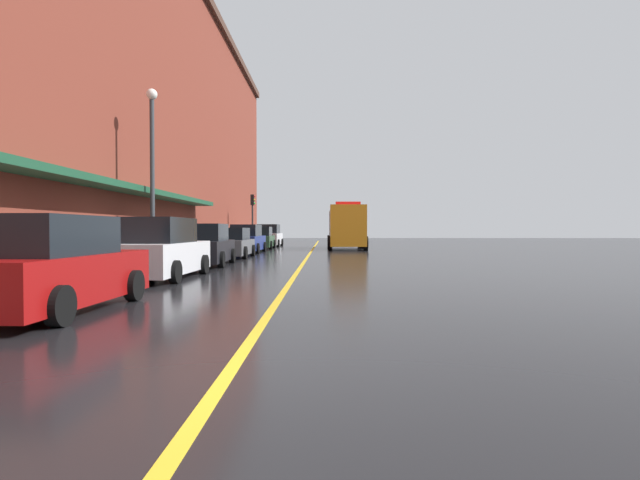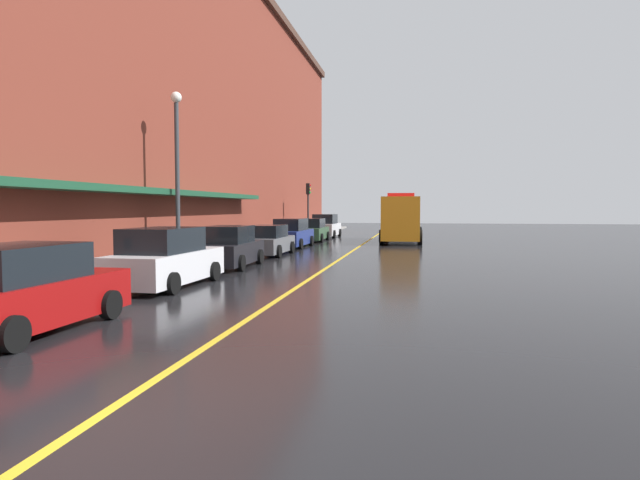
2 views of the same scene
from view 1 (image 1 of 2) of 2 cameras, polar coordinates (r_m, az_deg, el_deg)
The scene contains 17 objects.
ground_plane at distance 30.35m, azimuth -1.20°, elevation -1.60°, with size 112.00×112.00×0.00m, color black.
sidewalk_left at distance 31.18m, azimuth -12.67°, elevation -1.41°, with size 2.40×70.00×0.15m, color gray.
lane_center_stripe at distance 30.35m, azimuth -1.20°, elevation -1.59°, with size 0.16×70.00×0.01m, color gold.
brick_building_left at distance 33.00m, azimuth -23.74°, elevation 14.18°, with size 10.84×64.00×17.88m.
parked_car_0 at distance 10.33m, azimuth -28.19°, elevation -2.68°, with size 2.21×4.59×1.73m.
parked_car_1 at distance 16.09m, azimuth -17.61°, elevation -1.10°, with size 2.19×4.81×1.84m.
parked_car_2 at distance 21.40m, azimuth -12.75°, elevation -0.66°, with size 2.09×4.52×1.71m.
parked_car_3 at distance 26.96m, azimuth -9.85°, elevation -0.40°, with size 1.98×4.42×1.56m.
parked_car_4 at distance 32.57m, azimuth -8.20°, elevation 0.05°, with size 2.02×4.91×1.78m.
parked_car_5 at distance 38.74m, azimuth -6.74°, elevation 0.17°, with size 2.14×4.90×1.67m.
parked_car_6 at distance 44.31m, azimuth -5.74°, elevation 0.43°, with size 2.20×4.47×1.91m.
utility_truck at distance 38.63m, azimuth 2.94°, elevation 1.42°, with size 2.82×8.87×3.41m.
parking_meter_0 at distance 37.53m, azimuth -9.05°, elevation 0.55°, with size 0.14×0.18×1.33m.
parking_meter_1 at distance 13.93m, azimuth -26.45°, elevation -0.68°, with size 0.14×0.18×1.33m.
parking_meter_2 at distance 22.18m, azimuth -15.96°, elevation 0.06°, with size 0.14×0.18×1.33m.
street_lamp_left at distance 21.60m, azimuth -18.33°, elevation 8.90°, with size 0.44×0.44×6.94m.
traffic_light_near at distance 43.78m, azimuth -7.58°, elevation 3.39°, with size 0.38×0.36×4.30m.
Camera 1 is at (1.01, -5.30, 1.49)m, focal length 28.50 mm.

